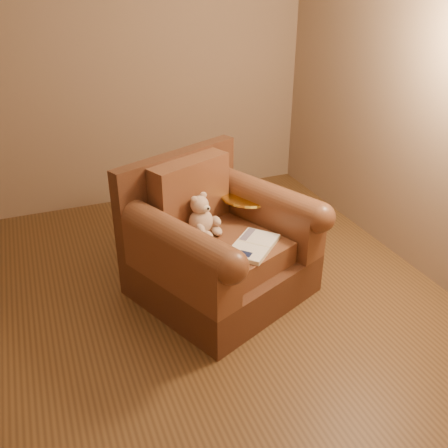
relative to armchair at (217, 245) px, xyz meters
name	(u,v)px	position (x,y,z in m)	size (l,w,h in m)	color
floor	(175,309)	(-0.38, -0.13, -0.39)	(4.00, 4.00, 0.00)	brown
room	(161,66)	(-0.38, -0.13, 1.33)	(4.02, 4.02, 2.71)	#876B53
armchair	(217,245)	(0.00, 0.00, 0.00)	(1.43, 1.40, 1.00)	#4F2B1A
teddy_bear	(203,219)	(-0.08, 0.06, 0.21)	(0.23, 0.26, 0.31)	#CBA88E
guidebook	(253,246)	(0.17, -0.27, 0.11)	(0.47, 0.47, 0.03)	beige
side_table	(249,227)	(0.37, 0.24, -0.04)	(0.46, 0.46, 0.64)	gold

